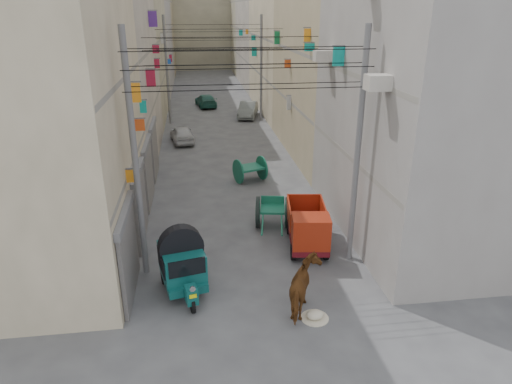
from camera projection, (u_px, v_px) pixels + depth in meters
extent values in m
cube|color=gray|center=(129.00, 165.00, 16.26)|extent=(0.25, 9.80, 0.18)
cube|color=gray|center=(119.00, 80.00, 15.14)|extent=(0.25, 9.80, 0.18)
cube|color=#BBAEA0|center=(75.00, 56.00, 24.84)|extent=(8.00, 12.00, 12.00)
cube|color=gray|center=(152.00, 105.00, 26.37)|extent=(0.25, 11.76, 0.18)
cube|color=gray|center=(147.00, 51.00, 25.25)|extent=(0.25, 11.76, 0.18)
cube|color=#B4AD8E|center=(111.00, 27.00, 36.41)|extent=(8.00, 14.00, 14.00)
cube|color=gray|center=(164.00, 75.00, 38.32)|extent=(0.25, 13.72, 0.18)
cube|color=gray|center=(161.00, 38.00, 37.19)|extent=(0.25, 13.72, 0.18)
cube|color=gray|center=(132.00, 33.00, 49.69)|extent=(8.00, 14.00, 11.80)
cube|color=gray|center=(170.00, 58.00, 51.18)|extent=(0.25, 13.72, 0.18)
cube|color=gray|center=(168.00, 30.00, 50.06)|extent=(0.25, 13.72, 0.18)
cube|color=gray|center=(166.00, 0.00, 48.94)|extent=(0.25, 13.72, 0.18)
cube|color=tan|center=(143.00, 22.00, 61.32)|extent=(8.00, 12.00, 13.50)
cube|color=gray|center=(174.00, 49.00, 63.13)|extent=(0.25, 11.76, 0.18)
cube|color=gray|center=(172.00, 26.00, 62.01)|extent=(0.25, 11.76, 0.18)
cube|color=gray|center=(171.00, 2.00, 60.89)|extent=(0.25, 11.76, 0.18)
cube|color=gray|center=(461.00, 65.00, 16.54)|extent=(8.00, 10.00, 13.00)
cube|color=gray|center=(351.00, 156.00, 17.29)|extent=(0.25, 9.80, 0.18)
cube|color=gray|center=(358.00, 75.00, 16.17)|extent=(0.25, 9.80, 0.18)
cube|color=tan|center=(357.00, 52.00, 26.84)|extent=(8.00, 12.00, 12.00)
cube|color=gray|center=(291.00, 102.00, 27.40)|extent=(0.25, 11.76, 0.18)
cube|color=gray|center=(293.00, 50.00, 26.28)|extent=(0.25, 11.76, 0.18)
cube|color=beige|center=(306.00, 26.00, 38.41)|extent=(8.00, 14.00, 14.00)
cube|color=gray|center=(260.00, 73.00, 39.35)|extent=(0.25, 13.72, 0.18)
cube|color=gray|center=(261.00, 37.00, 38.22)|extent=(0.25, 13.72, 0.18)
cube|color=#BBAEA0|center=(277.00, 32.00, 51.69)|extent=(8.00, 14.00, 11.80)
cube|color=gray|center=(243.00, 57.00, 52.21)|extent=(0.25, 13.72, 0.18)
cube|color=gray|center=(243.00, 30.00, 51.09)|extent=(0.25, 13.72, 0.18)
cube|color=gray|center=(242.00, 1.00, 49.97)|extent=(0.25, 13.72, 0.18)
cube|color=#B4AD8E|center=(260.00, 21.00, 63.32)|extent=(8.00, 12.00, 13.50)
cube|color=gray|center=(233.00, 48.00, 64.16)|extent=(0.25, 11.76, 0.18)
cube|color=gray|center=(233.00, 26.00, 63.04)|extent=(0.25, 11.76, 0.18)
cube|color=gray|center=(232.00, 2.00, 61.91)|extent=(0.25, 11.76, 0.18)
cube|color=#B4AD8E|center=(201.00, 22.00, 68.84)|extent=(22.00, 10.00, 13.00)
cube|color=#49494E|center=(129.00, 256.00, 14.06)|extent=(0.12, 3.00, 2.60)
cube|color=slate|center=(125.00, 214.00, 13.52)|extent=(0.18, 3.20, 0.25)
cube|color=#49494E|center=(141.00, 208.00, 17.46)|extent=(0.12, 3.00, 2.60)
cube|color=slate|center=(138.00, 172.00, 16.92)|extent=(0.18, 3.20, 0.25)
cube|color=#49494E|center=(149.00, 176.00, 20.86)|extent=(0.12, 3.00, 2.60)
cube|color=slate|center=(146.00, 145.00, 20.32)|extent=(0.18, 3.20, 0.25)
cube|color=#49494E|center=(155.00, 152.00, 24.35)|extent=(0.12, 3.00, 2.60)
cube|color=slate|center=(153.00, 125.00, 23.81)|extent=(0.18, 3.20, 0.25)
cube|color=#0EA092|center=(253.00, 38.00, 40.36)|extent=(0.38, 0.08, 0.41)
cube|color=#AD1734|center=(171.00, 58.00, 47.02)|extent=(0.27, 0.08, 0.71)
cube|color=orange|center=(133.00, 176.00, 14.80)|extent=(0.44, 0.08, 0.42)
cube|color=#AD1734|center=(151.00, 78.00, 22.73)|extent=(0.45, 0.08, 0.84)
cube|color=#0EA092|center=(241.00, 33.00, 50.12)|extent=(0.41, 0.08, 0.59)
cube|color=#D54C19|center=(140.00, 125.00, 17.53)|extent=(0.38, 0.08, 0.44)
cube|color=#0EA092|center=(254.00, 52.00, 40.10)|extent=(0.43, 0.08, 0.72)
cube|color=orange|center=(247.00, 32.00, 45.17)|extent=(0.28, 0.08, 0.44)
cube|color=#4F2381|center=(153.00, 19.00, 25.60)|extent=(0.48, 0.08, 0.84)
cube|color=blue|center=(169.00, 62.00, 43.75)|extent=(0.31, 0.08, 0.44)
cube|color=#D54C19|center=(287.00, 64.00, 26.55)|extent=(0.35, 0.08, 0.45)
cube|color=#157740|center=(277.00, 38.00, 29.43)|extent=(0.34, 0.08, 0.79)
cube|color=#0EA092|center=(143.00, 107.00, 19.50)|extent=(0.28, 0.08, 0.52)
cube|color=#BABABA|center=(162.00, 38.00, 35.02)|extent=(0.28, 0.08, 0.74)
cube|color=#BABABA|center=(289.00, 103.00, 26.91)|extent=(0.26, 0.08, 0.80)
cube|color=#BABABA|center=(339.00, 57.00, 17.21)|extent=(0.34, 0.08, 0.55)
cube|color=orange|center=(134.00, 93.00, 15.89)|extent=(0.47, 0.08, 0.67)
cube|color=#AD1734|center=(156.00, 49.00, 27.29)|extent=(0.40, 0.08, 0.47)
cube|color=#AD1734|center=(157.00, 64.00, 28.09)|extent=(0.32, 0.08, 0.55)
cube|color=#0EA092|center=(309.00, 47.00, 21.20)|extent=(0.47, 0.08, 0.35)
cube|color=orange|center=(307.00, 38.00, 21.85)|extent=(0.32, 0.08, 0.89)
cube|color=#0EA092|center=(339.00, 57.00, 17.11)|extent=(0.44, 0.08, 0.69)
cube|color=#AD1734|center=(124.00, 191.00, 14.51)|extent=(0.10, 3.20, 0.80)
cube|color=blue|center=(147.00, 125.00, 22.78)|extent=(0.10, 3.20, 0.80)
cube|color=#4F2381|center=(161.00, 87.00, 33.80)|extent=(0.10, 3.20, 0.80)
cube|color=#D54C19|center=(168.00, 68.00, 44.83)|extent=(0.10, 3.20, 0.80)
cube|color=#0EA092|center=(368.00, 179.00, 15.52)|extent=(0.10, 3.20, 0.80)
cube|color=#AD1734|center=(306.00, 120.00, 23.79)|extent=(0.10, 3.20, 0.80)
cube|color=#AD1734|center=(269.00, 85.00, 34.82)|extent=(0.10, 3.20, 0.80)
cube|color=#157740|center=(250.00, 66.00, 45.85)|extent=(0.10, 3.20, 0.80)
cube|color=#B7B0A4|center=(378.00, 82.00, 13.28)|extent=(0.70, 0.55, 0.45)
cube|color=#B7B0A4|center=(323.00, 56.00, 18.72)|extent=(0.70, 0.55, 0.45)
cylinder|color=slate|center=(135.00, 161.00, 14.19)|extent=(0.20, 0.20, 8.00)
cylinder|color=slate|center=(358.00, 152.00, 15.09)|extent=(0.20, 0.20, 8.00)
cylinder|color=slate|center=(167.00, 71.00, 34.41)|extent=(0.20, 0.20, 8.00)
cylinder|color=slate|center=(261.00, 70.00, 35.31)|extent=(0.20, 0.20, 8.00)
cylinder|color=black|center=(252.00, 89.00, 13.36)|extent=(7.40, 0.02, 0.02)
cylinder|color=black|center=(251.00, 68.00, 13.13)|extent=(7.40, 0.02, 0.02)
cylinder|color=black|center=(251.00, 50.00, 12.95)|extent=(7.40, 0.02, 0.02)
cylinder|color=black|center=(248.00, 84.00, 14.28)|extent=(7.40, 0.02, 0.02)
cylinder|color=black|center=(247.00, 64.00, 14.05)|extent=(7.40, 0.02, 0.02)
cylinder|color=black|center=(247.00, 48.00, 13.86)|extent=(7.40, 0.02, 0.02)
cylinder|color=black|center=(232.00, 64.00, 19.33)|extent=(7.40, 0.02, 0.02)
cylinder|color=black|center=(232.00, 50.00, 19.11)|extent=(7.40, 0.02, 0.02)
cylinder|color=black|center=(232.00, 37.00, 18.92)|extent=(7.40, 0.02, 0.02)
cylinder|color=black|center=(220.00, 49.00, 26.68)|extent=(7.40, 0.02, 0.02)
cylinder|color=black|center=(220.00, 38.00, 26.46)|extent=(7.40, 0.02, 0.02)
cylinder|color=black|center=(220.00, 29.00, 26.27)|extent=(7.40, 0.02, 0.02)
cylinder|color=black|center=(214.00, 40.00, 34.03)|extent=(7.40, 0.02, 0.02)
cylinder|color=black|center=(213.00, 32.00, 33.81)|extent=(7.40, 0.02, 0.02)
cylinder|color=black|center=(213.00, 25.00, 33.62)|extent=(7.40, 0.02, 0.02)
cylinder|color=black|center=(192.00, 304.00, 13.49)|extent=(0.23, 0.55, 0.54)
cylinder|color=black|center=(164.00, 276.00, 14.91)|extent=(0.23, 0.55, 0.54)
cylinder|color=black|center=(196.00, 270.00, 15.26)|extent=(0.23, 0.55, 0.54)
cube|color=#0D4A47|center=(183.00, 277.00, 14.51)|extent=(1.58, 2.05, 0.27)
cube|color=#0D4A47|center=(191.00, 295.00, 13.42)|extent=(0.42, 0.50, 0.53)
cylinder|color=silver|center=(193.00, 289.00, 13.10)|extent=(0.18, 0.09, 0.17)
cube|color=yellow|center=(193.00, 296.00, 13.17)|extent=(0.21, 0.07, 0.12)
cube|color=#0D4A47|center=(182.00, 261.00, 14.34)|extent=(1.58, 1.88, 0.92)
cube|color=black|center=(187.00, 268.00, 13.52)|extent=(1.10, 0.30, 0.53)
cube|color=black|center=(161.00, 262.00, 14.10)|extent=(0.29, 1.14, 0.63)
cube|color=black|center=(201.00, 255.00, 14.51)|extent=(0.29, 1.14, 0.63)
cube|color=white|center=(189.00, 289.00, 13.77)|extent=(1.19, 0.31, 0.06)
cylinder|color=black|center=(258.00, 212.00, 18.70)|extent=(0.37, 1.30, 1.29)
cylinder|color=#155D43|center=(258.00, 212.00, 18.70)|extent=(0.33, 1.02, 1.01)
cylinder|color=slate|center=(258.00, 212.00, 18.70)|extent=(0.23, 0.20, 0.17)
cylinder|color=black|center=(287.00, 213.00, 18.65)|extent=(0.37, 1.30, 1.29)
cylinder|color=#155D43|center=(287.00, 213.00, 18.65)|extent=(0.33, 1.02, 1.01)
cylinder|color=slate|center=(287.00, 213.00, 18.65)|extent=(0.23, 0.20, 0.17)
cylinder|color=slate|center=(272.00, 212.00, 18.68)|extent=(1.24, 0.29, 0.07)
cube|color=#155D43|center=(272.00, 209.00, 18.61)|extent=(1.13, 1.17, 0.09)
cube|color=#155D43|center=(273.00, 200.00, 18.97)|extent=(0.97, 0.24, 0.32)
cylinder|color=#155D43|center=(263.00, 222.00, 17.59)|extent=(0.44, 2.10, 0.06)
cylinder|color=#155D43|center=(282.00, 223.00, 17.56)|extent=(0.44, 2.10, 0.06)
cylinder|color=black|center=(293.00, 252.00, 16.35)|extent=(0.24, 0.61, 0.60)
cylinder|color=black|center=(289.00, 227.00, 18.20)|extent=(0.24, 0.61, 0.60)
cylinder|color=black|center=(326.00, 252.00, 16.36)|extent=(0.24, 0.61, 0.60)
cylinder|color=black|center=(319.00, 227.00, 18.20)|extent=(0.24, 0.61, 0.60)
cube|color=#520B13|center=(307.00, 234.00, 17.21)|extent=(1.70, 3.14, 0.32)
cube|color=maroon|center=(311.00, 231.00, 16.00)|extent=(1.43, 1.12, 1.13)
cube|color=black|center=(312.00, 235.00, 15.57)|extent=(1.17, 0.21, 0.50)
cube|color=#520B13|center=(306.00, 222.00, 17.58)|extent=(1.61, 2.16, 0.11)
cube|color=maroon|center=(289.00, 213.00, 17.43)|extent=(0.32, 1.98, 0.77)
cube|color=maroon|center=(323.00, 213.00, 17.43)|extent=(0.32, 1.98, 0.77)
cube|color=maroon|center=(304.00, 203.00, 18.34)|extent=(1.35, 0.23, 0.77)
cylinder|color=#155D43|center=(238.00, 172.00, 23.36)|extent=(0.49, 1.22, 1.27)
cylinder|color=#155D43|center=(262.00, 168.00, 23.94)|extent=(0.49, 1.22, 1.27)
cube|color=#155D43|center=(250.00, 167.00, 23.61)|extent=(1.51, 1.42, 0.10)
cylinder|color=slate|center=(250.00, 170.00, 23.65)|extent=(1.36, 0.54, 0.08)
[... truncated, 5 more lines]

